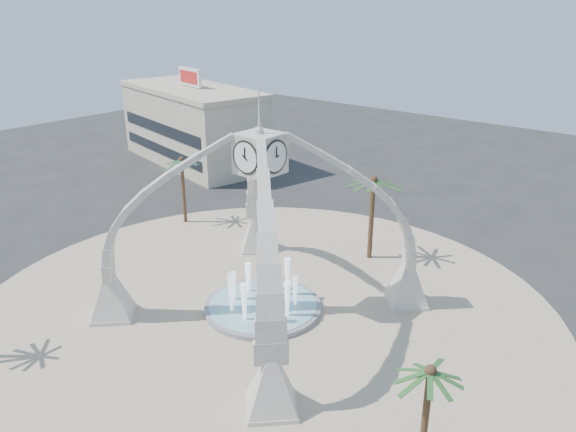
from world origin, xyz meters
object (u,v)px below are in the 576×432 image
Objects in this scene: clock_tower at (261,222)px; palm_west at (181,161)px; palm_east at (430,372)px; palm_north at (374,181)px; fountain at (263,306)px.

clock_tower reaches higher than palm_west.
palm_east is 0.75× the size of palm_north.
fountain is at bearing -23.54° from palm_west.
palm_north reaches higher than fountain.
palm_west is 0.91× the size of palm_north.
fountain is at bearing 160.35° from palm_east.
palm_west is at bearing 156.46° from clock_tower.
clock_tower reaches higher than palm_north.
palm_east is 33.55m from palm_west.
palm_west is (-16.50, 7.19, -0.44)m from clock_tower.
fountain is 16.22m from palm_east.
palm_north is (1.16, 11.71, 0.12)m from clock_tower.
palm_east is at bearing -51.47° from palm_north.
palm_north reaches higher than palm_west.
clock_tower is 15.63m from palm_east.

